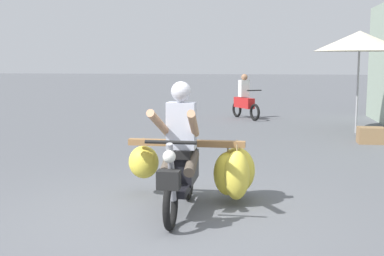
{
  "coord_description": "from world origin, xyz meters",
  "views": [
    {
      "loc": [
        1.11,
        -5.36,
        1.83
      ],
      "look_at": [
        0.15,
        1.37,
        0.9
      ],
      "focal_mm": 46.66,
      "sensor_mm": 36.0,
      "label": 1
    }
  ],
  "objects_px": {
    "motorbike_distant_ahead_left": "(245,101)",
    "market_umbrella_near_shop": "(360,41)",
    "produce_crate": "(371,135)",
    "motorbike_main_loaded": "(200,165)"
  },
  "relations": [
    {
      "from": "produce_crate",
      "to": "motorbike_main_loaded",
      "type": "bearing_deg",
      "value": -121.06
    },
    {
      "from": "motorbike_distant_ahead_left",
      "to": "produce_crate",
      "type": "xyz_separation_m",
      "value": [
        2.95,
        -4.33,
        -0.39
      ]
    },
    {
      "from": "motorbike_main_loaded",
      "to": "market_umbrella_near_shop",
      "type": "relative_size",
      "value": 0.73
    },
    {
      "from": "market_umbrella_near_shop",
      "to": "produce_crate",
      "type": "xyz_separation_m",
      "value": [
        0.04,
        -1.62,
        -2.11
      ]
    },
    {
      "from": "motorbike_main_loaded",
      "to": "motorbike_distant_ahead_left",
      "type": "xyz_separation_m",
      "value": [
        0.2,
        9.55,
        0.04
      ]
    },
    {
      "from": "motorbike_distant_ahead_left",
      "to": "produce_crate",
      "type": "relative_size",
      "value": 2.52
    },
    {
      "from": "produce_crate",
      "to": "motorbike_distant_ahead_left",
      "type": "bearing_deg",
      "value": 124.23
    },
    {
      "from": "motorbike_main_loaded",
      "to": "produce_crate",
      "type": "height_order",
      "value": "motorbike_main_loaded"
    },
    {
      "from": "motorbike_distant_ahead_left",
      "to": "market_umbrella_near_shop",
      "type": "height_order",
      "value": "market_umbrella_near_shop"
    },
    {
      "from": "market_umbrella_near_shop",
      "to": "motorbike_distant_ahead_left",
      "type": "bearing_deg",
      "value": 137.0
    }
  ]
}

